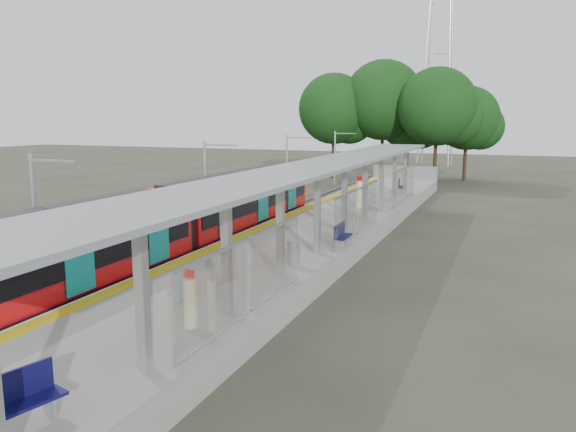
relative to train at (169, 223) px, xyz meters
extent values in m
cube|color=#59544C|center=(0.00, 7.32, -1.93)|extent=(3.00, 70.00, 0.24)
cube|color=gray|center=(4.50, 7.32, -1.55)|extent=(6.00, 50.00, 1.00)
cube|color=gold|center=(1.95, 7.32, -1.04)|extent=(0.60, 50.00, 0.02)
cube|color=#9EA0A5|center=(4.50, 32.27, -0.45)|extent=(6.00, 0.10, 1.20)
cube|color=black|center=(0.00, -7.02, -1.40)|extent=(2.50, 13.50, 0.70)
cube|color=red|center=(0.00, -7.02, 0.20)|extent=(2.65, 13.50, 2.50)
cube|color=black|center=(0.00, -7.02, 0.25)|extent=(2.72, 12.96, 1.20)
cube|color=black|center=(0.00, -7.02, 1.50)|extent=(2.40, 12.82, 0.15)
cube|color=#0E868C|center=(1.36, -7.02, 0.05)|extent=(0.04, 1.30, 2.00)
cube|color=black|center=(0.00, 7.08, -1.40)|extent=(2.50, 13.50, 0.70)
cube|color=red|center=(0.00, 7.08, 0.20)|extent=(2.65, 13.50, 2.50)
cube|color=black|center=(0.00, 7.08, 0.25)|extent=(2.72, 12.96, 1.20)
cube|color=black|center=(0.00, 7.08, 1.50)|extent=(2.40, 12.83, 0.15)
cube|color=#0E868C|center=(1.36, 7.08, 0.05)|extent=(0.04, 1.30, 2.00)
cylinder|color=black|center=(0.00, 2.36, -1.70)|extent=(2.20, 0.70, 0.70)
cube|color=black|center=(0.00, 0.03, -0.05)|extent=(2.30, 0.80, 2.40)
cube|color=#9EA0A5|center=(6.50, -10.68, 0.70)|extent=(0.25, 0.25, 3.50)
cube|color=#9EA0A5|center=(6.50, -6.68, 0.70)|extent=(0.25, 0.25, 3.50)
cube|color=#9EA0A5|center=(6.50, -2.68, 0.70)|extent=(0.25, 0.25, 3.50)
cube|color=#9EA0A5|center=(6.50, 1.32, 0.70)|extent=(0.25, 0.25, 3.50)
cube|color=#9EA0A5|center=(6.50, 5.32, 0.70)|extent=(0.25, 0.25, 3.50)
cube|color=#9EA0A5|center=(6.50, 9.32, 0.70)|extent=(0.25, 0.25, 3.50)
cube|color=#9EA0A5|center=(6.50, 13.32, 0.70)|extent=(0.25, 0.25, 3.50)
cube|color=#9EA0A5|center=(6.50, 17.32, 0.70)|extent=(0.25, 0.25, 3.50)
cube|color=#9EA0A5|center=(6.50, 21.32, 0.70)|extent=(0.25, 0.25, 3.50)
cube|color=gray|center=(6.10, 3.32, 2.53)|extent=(3.20, 38.00, 0.16)
cylinder|color=#9EA0A5|center=(4.55, 3.32, 2.45)|extent=(0.24, 38.00, 0.24)
cube|color=silver|center=(7.20, -8.68, 0.15)|extent=(0.05, 3.70, 2.20)
cube|color=silver|center=(7.20, -4.68, 0.15)|extent=(0.05, 3.70, 2.20)
cube|color=silver|center=(7.20, 3.32, 0.15)|extent=(0.05, 3.70, 2.20)
cube|color=silver|center=(7.20, 7.32, 0.15)|extent=(0.05, 3.70, 2.20)
cube|color=silver|center=(7.20, 15.32, 0.15)|extent=(0.05, 3.70, 2.20)
cube|color=silver|center=(7.20, 19.32, 0.15)|extent=(0.05, 3.70, 2.20)
cylinder|color=#382316|center=(-4.67, 38.92, 0.48)|extent=(0.36, 0.36, 5.07)
sphere|color=#124014|center=(-4.67, 38.92, 5.55)|extent=(7.70, 7.70, 7.70)
cylinder|color=#382316|center=(0.46, 40.34, 0.78)|extent=(0.36, 0.36, 5.67)
sphere|color=#124014|center=(0.46, 40.34, 6.45)|extent=(8.62, 8.62, 8.62)
cylinder|color=#382316|center=(2.83, 42.32, 0.11)|extent=(0.36, 0.36, 4.33)
sphere|color=#124014|center=(2.83, 42.32, 4.45)|extent=(6.58, 6.58, 6.58)
cylinder|color=#382316|center=(6.47, 37.97, 0.53)|extent=(0.36, 0.36, 5.16)
sphere|color=#124014|center=(6.47, 37.97, 5.69)|extent=(7.85, 7.85, 7.85)
cylinder|color=#382316|center=(9.09, 41.64, 0.15)|extent=(0.36, 0.36, 4.40)
sphere|color=#124014|center=(9.09, 41.64, 4.54)|extent=(6.68, 6.68, 6.68)
cylinder|color=#9EA0A5|center=(-1.80, -5.68, 0.65)|extent=(0.16, 0.16, 5.40)
cube|color=#9EA0A5|center=(-0.80, -5.68, 3.15)|extent=(2.00, 0.08, 0.08)
cylinder|color=#9EA0A5|center=(-1.80, 6.32, 0.65)|extent=(0.16, 0.16, 5.40)
cube|color=#9EA0A5|center=(-0.80, 6.32, 3.15)|extent=(2.00, 0.08, 0.08)
cylinder|color=#9EA0A5|center=(-1.80, 18.32, 0.65)|extent=(0.16, 0.16, 5.40)
cube|color=#9EA0A5|center=(-0.80, 18.32, 3.15)|extent=(2.00, 0.08, 0.08)
cylinder|color=#9EA0A5|center=(-1.80, 30.32, 0.65)|extent=(0.16, 0.16, 5.40)
cube|color=#9EA0A5|center=(-0.80, 30.32, 3.15)|extent=(2.00, 0.08, 0.08)
cube|color=#100E4A|center=(5.98, -13.69, -0.56)|extent=(0.93, 1.71, 0.07)
cube|color=#100E4A|center=(5.76, -13.69, -0.23)|extent=(0.52, 1.60, 0.60)
cube|color=#9EA0A5|center=(5.98, -13.03, -0.81)|extent=(0.44, 0.18, 0.48)
cube|color=#100E4A|center=(7.20, 2.92, -0.60)|extent=(0.45, 1.50, 0.06)
cube|color=#100E4A|center=(7.00, 2.92, -0.30)|extent=(0.06, 1.50, 0.55)
cube|color=#9EA0A5|center=(7.20, 2.32, -0.83)|extent=(0.40, 0.06, 0.44)
cube|color=#9EA0A5|center=(7.20, 3.52, -0.83)|extent=(0.40, 0.06, 0.44)
cube|color=#100E4A|center=(6.18, 21.79, -0.58)|extent=(0.65, 1.61, 0.06)
cube|color=#100E4A|center=(5.98, 21.79, -0.27)|extent=(0.25, 1.56, 0.57)
cube|color=#9EA0A5|center=(6.18, 21.17, -0.82)|extent=(0.42, 0.11, 0.46)
cube|color=#9EA0A5|center=(6.18, 22.42, -0.82)|extent=(0.42, 0.11, 0.46)
cylinder|color=beige|center=(6.09, -8.07, -0.36)|extent=(0.37, 0.37, 1.38)
cube|color=red|center=(6.09, -8.07, 0.46)|extent=(0.32, 0.08, 0.23)
cylinder|color=beige|center=(5.04, 13.74, -0.20)|extent=(0.45, 0.45, 1.71)
cube|color=red|center=(5.04, 13.74, 0.82)|extent=(0.40, 0.09, 0.28)
cylinder|color=#9EA0A5|center=(6.35, -1.03, -0.55)|extent=(0.59, 0.59, 1.00)
camera|label=1|loc=(14.07, -20.64, 4.64)|focal=35.00mm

